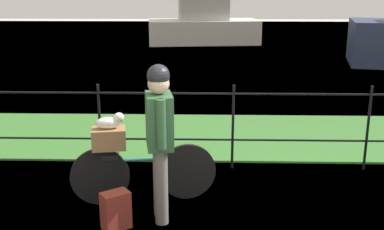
# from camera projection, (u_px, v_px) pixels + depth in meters

# --- Properties ---
(grass_strip) EXTENTS (27.00, 2.40, 0.03)m
(grass_strip) POSITION_uv_depth(u_px,v_px,m) (227.00, 135.00, 7.77)
(grass_strip) COLOR #38702D
(grass_strip) RESTS_ON ground
(harbor_water) EXTENTS (30.00, 30.00, 0.00)m
(harbor_water) POSITION_uv_depth(u_px,v_px,m) (215.00, 53.00, 17.05)
(harbor_water) COLOR #426684
(harbor_water) RESTS_ON ground
(iron_fence) EXTENTS (18.04, 0.04, 1.17)m
(iron_fence) POSITION_uv_depth(u_px,v_px,m) (233.00, 121.00, 6.26)
(iron_fence) COLOR black
(iron_fence) RESTS_ON ground
(bicycle_main) EXTENTS (1.65, 0.35, 0.67)m
(bicycle_main) POSITION_uv_depth(u_px,v_px,m) (143.00, 173.00, 5.37)
(bicycle_main) COLOR black
(bicycle_main) RESTS_ON ground
(wooden_crate) EXTENTS (0.41, 0.31, 0.23)m
(wooden_crate) POSITION_uv_depth(u_px,v_px,m) (109.00, 138.00, 5.20)
(wooden_crate) COLOR olive
(wooden_crate) RESTS_ON bicycle_main
(terrier_dog) EXTENTS (0.32, 0.19, 0.18)m
(terrier_dog) POSITION_uv_depth(u_px,v_px,m) (110.00, 122.00, 5.15)
(terrier_dog) COLOR silver
(terrier_dog) RESTS_ON wooden_crate
(cyclist_person) EXTENTS (0.33, 0.53, 1.68)m
(cyclist_person) POSITION_uv_depth(u_px,v_px,m) (159.00, 130.00, 4.79)
(cyclist_person) COLOR slate
(cyclist_person) RESTS_ON ground
(backpack_on_paving) EXTENTS (0.33, 0.31, 0.40)m
(backpack_on_paving) POSITION_uv_depth(u_px,v_px,m) (116.00, 210.00, 4.80)
(backpack_on_paving) COLOR maroon
(backpack_on_paving) RESTS_ON ground
(moored_boat_near) EXTENTS (4.79, 2.60, 3.95)m
(moored_boat_near) POSITION_uv_depth(u_px,v_px,m) (203.00, 23.00, 19.69)
(moored_boat_near) COLOR silver
(moored_boat_near) RESTS_ON ground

